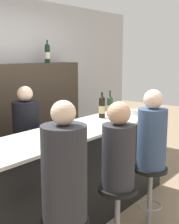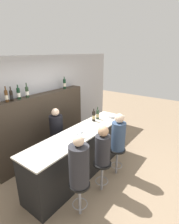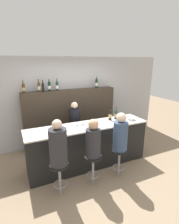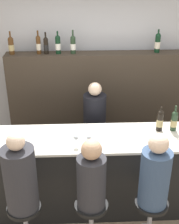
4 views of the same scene
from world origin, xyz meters
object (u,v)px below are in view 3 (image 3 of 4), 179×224
(wine_bottle_backbar_3, at_px, (49,86))
(wine_bottle_backbar_4, at_px, (57,86))
(wine_bottle_backbar_2, at_px, (43,87))
(wine_glass_0, at_px, (77,126))
(wine_bottle_backbar_0, at_px, (23,88))
(wine_bottle_backbar_5, at_px, (96,83))
(wine_glass_1, at_px, (83,125))
(bar_stool_left, at_px, (60,171))
(bar_stool_middle, at_px, (93,162))
(bar_stool_right, at_px, (119,156))
(guest_seated_left, at_px, (58,146))
(guest_seated_right, at_px, (120,134))
(wine_bottle_backbar_1, at_px, (39,87))
(metal_bowl, at_px, (131,119))
(bartender, at_px, (75,130))
(wine_bottle_counter_1, at_px, (116,114))
(guest_seated_middle, at_px, (93,140))
(wine_bottle_counter_0, at_px, (110,115))

(wine_bottle_backbar_3, bearing_deg, wine_bottle_backbar_4, 0.00)
(wine_bottle_backbar_2, relative_size, wine_glass_0, 2.10)
(wine_bottle_backbar_0, height_order, wine_bottle_backbar_5, wine_bottle_backbar_5)
(wine_glass_1, distance_m, bar_stool_left, 1.07)
(bar_stool_middle, distance_m, bar_stool_right, 0.63)
(wine_bottle_backbar_3, height_order, guest_seated_left, wine_bottle_backbar_3)
(wine_glass_1, distance_m, guest_seated_right, 0.82)
(wine_bottle_backbar_0, relative_size, wine_bottle_backbar_1, 0.98)
(wine_glass_1, height_order, metal_bowl, wine_glass_1)
(wine_bottle_backbar_2, distance_m, guest_seated_right, 2.41)
(bar_stool_middle, height_order, guest_seated_right, guest_seated_right)
(wine_bottle_backbar_1, distance_m, bartender, 1.50)
(wine_bottle_counter_1, xyz_separation_m, bar_stool_left, (-1.74, -0.81, -0.67))
(wine_glass_0, bearing_deg, wine_bottle_backbar_1, 109.55)
(wine_bottle_backbar_4, height_order, guest_seated_middle, wine_bottle_backbar_4)
(wine_bottle_backbar_0, relative_size, bar_stool_left, 0.50)
(wine_bottle_backbar_4, relative_size, metal_bowl, 1.70)
(bar_stool_right, bearing_deg, bar_stool_left, 180.00)
(guest_seated_middle, bearing_deg, wine_glass_1, 90.27)
(bar_stool_right, xyz_separation_m, bartender, (-0.52, 1.36, 0.17))
(wine_bottle_backbar_3, xyz_separation_m, bar_stool_middle, (0.38, -1.94, -1.32))
(guest_seated_middle, relative_size, bartender, 0.53)
(wine_bottle_backbar_2, xyz_separation_m, guest_seated_middle, (0.55, -1.94, -0.82))
(wine_bottle_backbar_4, distance_m, metal_bowl, 2.17)
(bar_stool_left, bearing_deg, wine_bottle_backbar_2, 85.73)
(wine_bottle_backbar_4, distance_m, wine_bottle_backbar_5, 1.21)
(wine_bottle_backbar_4, bearing_deg, wine_bottle_backbar_1, 180.00)
(wine_bottle_backbar_2, height_order, bar_stool_right, wine_bottle_backbar_2)
(bar_stool_left, distance_m, bar_stool_right, 1.33)
(metal_bowl, distance_m, guest_seated_right, 0.92)
(wine_bottle_backbar_4, xyz_separation_m, metal_bowl, (1.51, -1.37, -0.76))
(guest_seated_right, xyz_separation_m, bartender, (-0.52, 1.36, -0.33))
(wine_bottle_backbar_4, bearing_deg, wine_bottle_backbar_2, 180.00)
(wine_bottle_backbar_4, relative_size, guest_seated_left, 0.38)
(wine_glass_0, bearing_deg, wine_glass_1, 0.00)
(wine_bottle_backbar_1, relative_size, guest_seated_left, 0.38)
(guest_seated_left, height_order, guest_seated_right, guest_seated_left)
(wine_bottle_counter_1, bearing_deg, bar_stool_right, -116.65)
(wine_bottle_backbar_2, relative_size, guest_seated_middle, 0.40)
(wine_bottle_counter_1, height_order, metal_bowl, wine_bottle_counter_1)
(wine_bottle_counter_0, bearing_deg, wine_bottle_backbar_2, 141.53)
(wine_bottle_counter_0, distance_m, wine_bottle_backbar_5, 1.32)
(bartender, bearing_deg, wine_bottle_backbar_3, 130.48)
(guest_seated_right, bearing_deg, guest_seated_middle, 180.00)
(wine_bottle_backbar_1, xyz_separation_m, guest_seated_right, (1.29, -1.94, -0.82))
(guest_seated_middle, height_order, guest_seated_right, guest_seated_right)
(wine_bottle_backbar_2, height_order, wine_bottle_backbar_4, wine_bottle_backbar_4)
(wine_bottle_backbar_4, relative_size, wine_glass_0, 2.27)
(bar_stool_left, distance_m, bar_stool_middle, 0.70)
(wine_bottle_counter_0, xyz_separation_m, wine_bottle_backbar_2, (-1.42, 1.13, 0.64))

